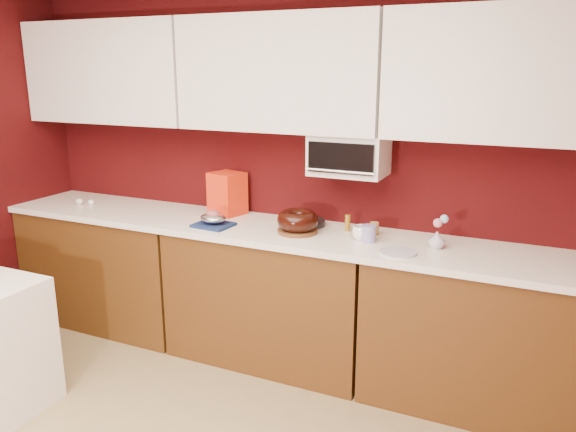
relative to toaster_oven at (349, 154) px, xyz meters
The scene contains 28 objects.
wall_back 0.49m from the toaster_oven, 162.14° to the left, with size 4.00×0.02×2.50m, color #3B0808.
base_cabinet_left 2.02m from the toaster_oven, behind, with size 1.31×0.58×0.86m, color #502E10.
base_cabinet_center 1.06m from the toaster_oven, 159.86° to the right, with size 1.31×0.58×0.86m, color #502E10.
base_cabinet_right 1.30m from the toaster_oven, 10.58° to the right, with size 1.31×0.58×0.86m, color #502E10.
countertop 0.69m from the toaster_oven, 159.86° to the right, with size 4.00×0.62×0.04m, color white.
upper_cabinet_left 1.85m from the toaster_oven, behind, with size 1.31×0.33×0.70m, color white.
upper_cabinet_center 0.65m from the toaster_oven, behind, with size 1.31×0.33×0.70m, color white.
upper_cabinet_right 1.00m from the toaster_oven, ahead, with size 1.31×0.33×0.70m, color white.
toaster_oven is the anchor object (origin of this frame).
toaster_oven_door 0.16m from the toaster_oven, 90.00° to the right, with size 0.40×0.02×0.18m, color black.
toaster_oven_handle 0.19m from the toaster_oven, 90.00° to the right, with size 0.02×0.02×0.42m, color silver.
cake_base 0.56m from the toaster_oven, 142.61° to the right, with size 0.25×0.25×0.02m, color brown.
bundt_cake 0.51m from the toaster_oven, 142.61° to the right, with size 0.26×0.26×0.10m, color black.
navy_towel 0.97m from the toaster_oven, 160.23° to the right, with size 0.23×0.20×0.02m, color navy.
foil_ham_nest 0.95m from the toaster_oven, 160.23° to the right, with size 0.17×0.15×0.06m, color silver.
roasted_ham 0.94m from the toaster_oven, 160.23° to the right, with size 0.09×0.08×0.06m, color #A8544D.
pandoro_box 0.94m from the toaster_oven, behind, with size 0.21×0.19×0.29m, color red.
dark_pan 0.52m from the toaster_oven, behind, with size 0.21×0.21×0.04m, color black.
coffee_mug 0.48m from the toaster_oven, 49.76° to the right, with size 0.09×0.09×0.10m, color white.
blue_jar 0.51m from the toaster_oven, 44.64° to the right, with size 0.08×0.08×0.10m, color #201B96.
flower_vase 0.73m from the toaster_oven, 14.31° to the right, with size 0.07×0.07×0.11m, color silver.
flower_pink 0.68m from the toaster_oven, 14.31° to the right, with size 0.05×0.05×0.05m, color pink.
flower_blue 0.69m from the toaster_oven, 11.84° to the right, with size 0.05×0.05×0.05m, color #96BDF0.
china_plate 0.70m from the toaster_oven, 38.99° to the right, with size 0.21×0.21×0.01m, color silver.
amber_bottle 0.42m from the toaster_oven, 69.19° to the right, with size 0.03×0.03×0.10m, color #826017.
paper_cup 0.48m from the toaster_oven, 13.17° to the right, with size 0.05×0.05×0.08m, color olive.
egg_left 2.09m from the toaster_oven, behind, with size 0.06×0.05×0.05m, color silver.
egg_right 2.00m from the toaster_oven, behind, with size 0.05×0.04×0.04m, color white.
Camera 1 is at (1.53, -1.13, 1.89)m, focal length 35.00 mm.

